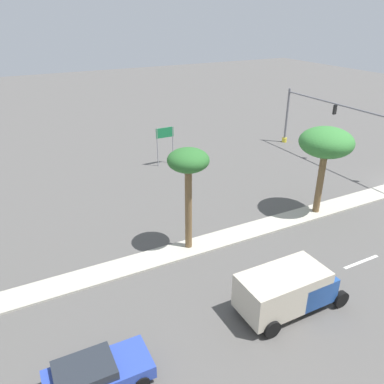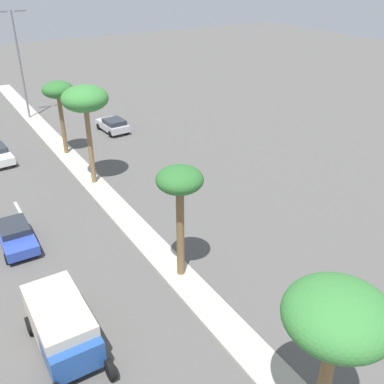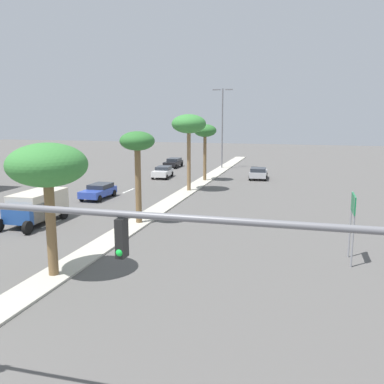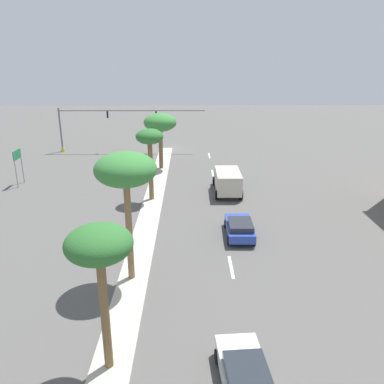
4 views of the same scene
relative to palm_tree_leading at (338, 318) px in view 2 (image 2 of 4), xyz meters
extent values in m
plane|color=#565451|center=(0.02, 17.08, -5.41)|extent=(160.00, 160.00, 0.00)
cube|color=#B7B2A3|center=(0.02, 24.94, -5.35)|extent=(1.80, 70.74, 0.12)
cube|color=silver|center=(-6.01, 9.16, -5.40)|extent=(0.20, 2.80, 0.01)
cube|color=silver|center=(-6.01, 22.91, -5.40)|extent=(0.20, 2.80, 0.01)
cylinder|color=brown|center=(0.00, 0.00, -2.92)|extent=(0.48, 0.48, 4.74)
ellipsoid|color=#387F38|center=(0.00, 0.00, 0.11)|extent=(3.76, 3.76, 2.07)
cylinder|color=brown|center=(0.17, 10.61, -2.56)|extent=(0.43, 0.43, 5.44)
ellipsoid|color=#2D6B2D|center=(0.17, 10.61, 0.59)|extent=(2.47, 2.47, 1.36)
cylinder|color=olive|center=(0.13, 24.27, -2.21)|extent=(0.38, 0.38, 6.16)
ellipsoid|color=#387F38|center=(0.13, 24.27, 1.48)|extent=(3.46, 3.46, 1.90)
cylinder|color=brown|center=(0.11, 31.37, -2.61)|extent=(0.37, 0.37, 5.36)
ellipsoid|color=#2D6B2D|center=(0.11, 31.37, 0.54)|extent=(2.67, 2.67, 1.47)
cylinder|color=slate|center=(-0.25, 43.62, 0.35)|extent=(0.20, 0.20, 11.27)
cube|color=slate|center=(-1.15, 43.62, 5.84)|extent=(1.10, 0.24, 0.16)
cube|color=slate|center=(0.65, 43.62, 5.84)|extent=(1.10, 0.24, 0.16)
cube|color=#2D47AD|center=(-7.08, 18.32, -4.77)|extent=(1.95, 4.24, 0.62)
cube|color=#262B33|center=(-7.07, 18.85, -4.26)|extent=(1.74, 2.34, 0.40)
cylinder|color=black|center=(-6.20, 16.83, -5.09)|extent=(0.23, 0.64, 0.64)
cylinder|color=black|center=(-8.00, 16.86, -5.09)|extent=(0.23, 0.64, 0.64)
cylinder|color=black|center=(-6.16, 19.79, -5.09)|extent=(0.23, 0.64, 0.64)
cylinder|color=black|center=(-4.59, 31.13, -5.09)|extent=(0.27, 0.66, 0.64)
cylinder|color=black|center=(-4.81, 34.00, -5.09)|extent=(0.27, 0.66, 0.64)
cube|color=#B2B2B7|center=(6.07, 34.70, -4.76)|extent=(2.23, 4.16, 0.66)
cube|color=#262B33|center=(6.10, 34.19, -4.21)|extent=(1.92, 2.33, 0.44)
cylinder|color=black|center=(5.04, 36.06, -5.09)|extent=(0.26, 0.65, 0.64)
cylinder|color=black|center=(6.93, 36.17, -5.09)|extent=(0.26, 0.65, 0.64)
cylinder|color=black|center=(5.21, 33.23, -5.09)|extent=(0.26, 0.65, 0.64)
cylinder|color=black|center=(7.10, 33.34, -5.09)|extent=(0.26, 0.65, 0.64)
cube|color=#234C99|center=(-7.05, 7.47, -4.30)|extent=(2.27, 2.09, 1.32)
cube|color=beige|center=(-7.05, 9.10, -4.03)|extent=(2.27, 4.43, 1.85)
cylinder|color=black|center=(-5.92, 6.13, -4.96)|extent=(0.28, 0.90, 0.90)
cylinder|color=black|center=(-5.92, 10.54, -4.96)|extent=(0.28, 0.90, 0.90)
cylinder|color=black|center=(-8.18, 10.54, -4.96)|extent=(0.28, 0.90, 0.90)
camera|label=1|loc=(-18.36, 19.97, 8.48)|focal=36.08mm
camera|label=2|loc=(-9.81, -6.80, 10.43)|focal=41.40mm
camera|label=3|loc=(11.71, -17.38, 2.45)|focal=39.93mm
camera|label=4|loc=(-3.38, 44.88, 7.37)|focal=36.62mm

